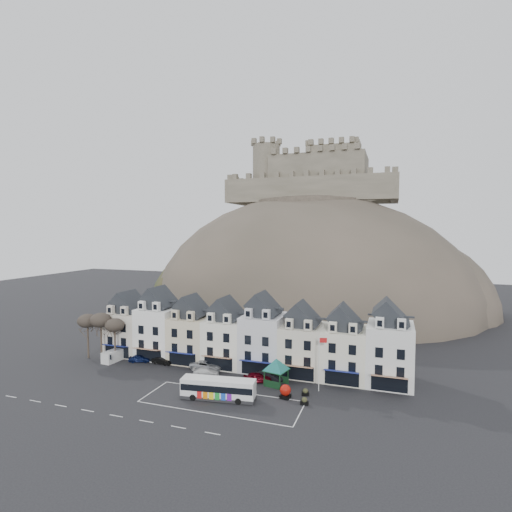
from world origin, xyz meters
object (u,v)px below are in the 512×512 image
(white_van, at_px, (114,356))
(car_black, at_px, (162,361))
(red_buoy, at_px, (285,391))
(car_navy, at_px, (140,358))
(car_silver, at_px, (206,365))
(car_charcoal, at_px, (270,375))
(car_white, at_px, (206,372))
(flagpole, at_px, (320,360))
(car_maroon, at_px, (257,378))
(bus_shelter, at_px, (276,365))
(bus, at_px, (218,388))

(white_van, relative_size, car_black, 1.21)
(red_buoy, distance_m, car_navy, 29.36)
(car_silver, relative_size, car_charcoal, 1.20)
(car_navy, bearing_deg, white_van, 82.98)
(car_white, bearing_deg, car_charcoal, -97.91)
(flagpole, xyz_separation_m, car_maroon, (-9.69, 0.22, -3.93))
(car_navy, xyz_separation_m, car_maroon, (23.05, -2.16, 0.10))
(car_silver, height_order, car_charcoal, car_silver)
(car_silver, xyz_separation_m, car_maroon, (10.01, -2.50, -0.02))
(bus_shelter, bearing_deg, red_buoy, -45.94)
(car_charcoal, bearing_deg, white_van, 111.99)
(car_silver, relative_size, car_white, 1.29)
(car_navy, xyz_separation_m, car_silver, (13.05, 0.34, 0.12))
(car_charcoal, bearing_deg, bus, 173.59)
(bus, distance_m, car_white, 9.56)
(car_silver, bearing_deg, car_navy, 90.00)
(car_silver, distance_m, car_white, 2.78)
(white_van, height_order, car_navy, white_van)
(bus, relative_size, car_black, 2.87)
(bus_shelter, distance_m, white_van, 30.97)
(car_navy, height_order, car_silver, car_silver)
(car_silver, bearing_deg, car_white, -155.84)
(car_black, xyz_separation_m, car_white, (9.85, -2.50, 0.01))
(car_maroon, bearing_deg, car_silver, 55.61)
(bus_shelter, relative_size, car_navy, 1.64)
(red_buoy, relative_size, car_navy, 0.50)
(white_van, bearing_deg, car_silver, 9.86)
(car_black, height_order, car_maroon, car_maroon)
(car_white, bearing_deg, car_black, 59.54)
(car_white, bearing_deg, white_van, 70.62)
(car_maroon, bearing_deg, white_van, 67.48)
(bus, bearing_deg, car_black, 138.77)
(car_silver, distance_m, car_charcoal, 11.64)
(bus_shelter, distance_m, red_buoy, 5.31)
(car_maroon, relative_size, car_charcoal, 0.97)
(bus_shelter, bearing_deg, car_charcoal, 144.39)
(bus, relative_size, car_white, 2.51)
(car_navy, xyz_separation_m, car_black, (4.39, 0.34, -0.05))
(white_van, distance_m, car_charcoal, 29.39)
(car_black, bearing_deg, car_maroon, -92.49)
(car_maroon, distance_m, car_charcoal, 2.20)
(car_silver, bearing_deg, white_van, 93.19)
(car_navy, bearing_deg, flagpole, -114.42)
(red_buoy, bearing_deg, flagpole, 44.56)
(flagpole, relative_size, white_van, 1.83)
(white_van, xyz_separation_m, car_maroon, (27.79, -1.05, -0.23))
(car_black, relative_size, car_white, 0.87)
(bus_shelter, relative_size, car_silver, 1.15)
(car_maroon, bearing_deg, bus_shelter, -112.77)
(flagpole, relative_size, car_navy, 2.13)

